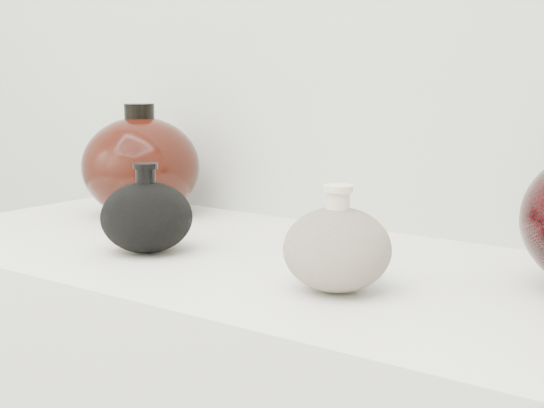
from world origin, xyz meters
The scene contains 3 objects.
black_gourd_vase centered at (-0.17, 0.88, 0.95)m, with size 0.14×0.14×0.13m.
cream_gourd_vase centered at (0.15, 0.87, 0.95)m, with size 0.15×0.15×0.12m.
left_round_pot centered at (-0.37, 1.07, 0.99)m, with size 0.21×0.21×0.20m.
Camera 1 is at (0.59, 0.14, 1.15)m, focal length 50.00 mm.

